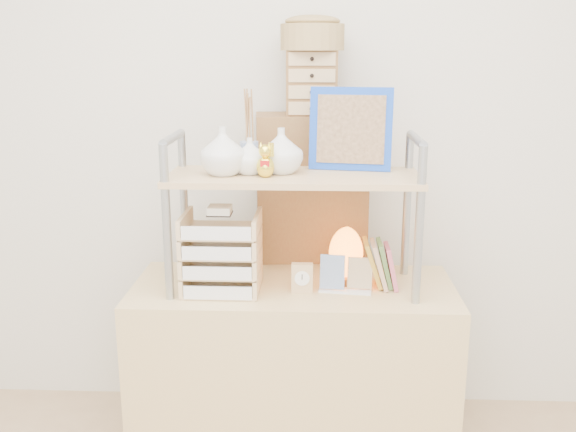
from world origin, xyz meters
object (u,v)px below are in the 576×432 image
(cabinet, at_px, (310,271))
(salt_lamp, at_px, (346,254))
(letter_tray, at_px, (221,257))
(desk, at_px, (293,376))

(cabinet, distance_m, salt_lamp, 0.39)
(cabinet, distance_m, letter_tray, 0.57)
(desk, relative_size, letter_tray, 3.77)
(cabinet, bearing_deg, salt_lamp, -72.46)
(desk, relative_size, salt_lamp, 5.63)
(desk, distance_m, cabinet, 0.48)
(letter_tray, bearing_deg, salt_lamp, 14.05)
(salt_lamp, bearing_deg, desk, -164.73)
(cabinet, relative_size, salt_lamp, 6.34)
(desk, xyz_separation_m, letter_tray, (-0.26, -0.06, 0.50))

